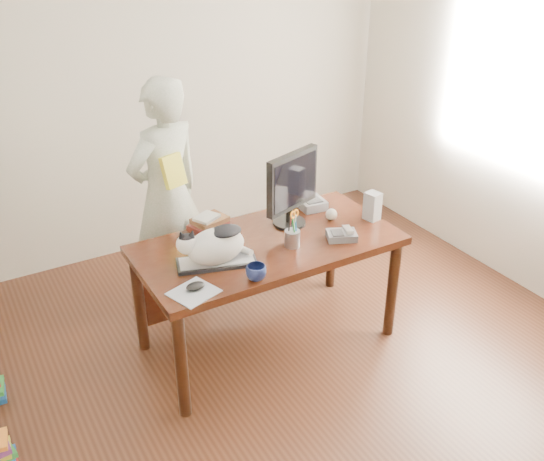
{
  "coord_description": "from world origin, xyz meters",
  "views": [
    {
      "loc": [
        -1.6,
        -2.2,
        2.55
      ],
      "look_at": [
        0.0,
        0.55,
        0.85
      ],
      "focal_mm": 40.0,
      "sensor_mm": 36.0,
      "label": 1
    }
  ],
  "objects_px": {
    "speaker": "(372,206)",
    "cat": "(213,245)",
    "monitor": "(292,185)",
    "calculator": "(310,202)",
    "coffee_mug": "(256,273)",
    "phone": "(342,235)",
    "book_stack": "(209,222)",
    "mouse": "(195,286)",
    "keyboard": "(217,262)",
    "desk": "(262,257)",
    "person": "(167,195)",
    "pen_cup": "(292,236)",
    "baseball": "(331,214)"
  },
  "relations": [
    {
      "from": "monitor",
      "to": "phone",
      "type": "relative_size",
      "value": 2.26
    },
    {
      "from": "speaker",
      "to": "person",
      "type": "xyz_separation_m",
      "value": [
        -1.07,
        0.9,
        -0.03
      ]
    },
    {
      "from": "desk",
      "to": "coffee_mug",
      "type": "distance_m",
      "value": 0.53
    },
    {
      "from": "desk",
      "to": "book_stack",
      "type": "height_order",
      "value": "book_stack"
    },
    {
      "from": "monitor",
      "to": "mouse",
      "type": "height_order",
      "value": "monitor"
    },
    {
      "from": "mouse",
      "to": "coffee_mug",
      "type": "height_order",
      "value": "coffee_mug"
    },
    {
      "from": "desk",
      "to": "mouse",
      "type": "relative_size",
      "value": 13.39
    },
    {
      "from": "monitor",
      "to": "phone",
      "type": "height_order",
      "value": "monitor"
    },
    {
      "from": "phone",
      "to": "pen_cup",
      "type": "bearing_deg",
      "value": -168.83
    },
    {
      "from": "baseball",
      "to": "person",
      "type": "height_order",
      "value": "person"
    },
    {
      "from": "phone",
      "to": "calculator",
      "type": "relative_size",
      "value": 0.91
    },
    {
      "from": "pen_cup",
      "to": "calculator",
      "type": "relative_size",
      "value": 1.0
    },
    {
      "from": "mouse",
      "to": "calculator",
      "type": "distance_m",
      "value": 1.22
    },
    {
      "from": "coffee_mug",
      "to": "person",
      "type": "distance_m",
      "value": 1.16
    },
    {
      "from": "monitor",
      "to": "book_stack",
      "type": "bearing_deg",
      "value": 135.67
    },
    {
      "from": "speaker",
      "to": "calculator",
      "type": "bearing_deg",
      "value": 113.03
    },
    {
      "from": "speaker",
      "to": "cat",
      "type": "bearing_deg",
      "value": 168.64
    },
    {
      "from": "coffee_mug",
      "to": "person",
      "type": "height_order",
      "value": "person"
    },
    {
      "from": "pen_cup",
      "to": "coffee_mug",
      "type": "relative_size",
      "value": 2.1
    },
    {
      "from": "book_stack",
      "to": "coffee_mug",
      "type": "bearing_deg",
      "value": -112.74
    },
    {
      "from": "book_stack",
      "to": "speaker",
      "type": "bearing_deg",
      "value": -43.4
    },
    {
      "from": "monitor",
      "to": "calculator",
      "type": "distance_m",
      "value": 0.38
    },
    {
      "from": "coffee_mug",
      "to": "speaker",
      "type": "height_order",
      "value": "speaker"
    },
    {
      "from": "cat",
      "to": "mouse",
      "type": "xyz_separation_m",
      "value": [
        -0.2,
        -0.19,
        -0.11
      ]
    },
    {
      "from": "pen_cup",
      "to": "monitor",
      "type": "bearing_deg",
      "value": 59.14
    },
    {
      "from": "coffee_mug",
      "to": "phone",
      "type": "distance_m",
      "value": 0.7
    },
    {
      "from": "pen_cup",
      "to": "baseball",
      "type": "bearing_deg",
      "value": 22.7
    },
    {
      "from": "pen_cup",
      "to": "person",
      "type": "relative_size",
      "value": 0.15
    },
    {
      "from": "book_stack",
      "to": "calculator",
      "type": "xyz_separation_m",
      "value": [
        0.73,
        -0.07,
        -0.01
      ]
    },
    {
      "from": "keyboard",
      "to": "speaker",
      "type": "relative_size",
      "value": 2.58
    },
    {
      "from": "keyboard",
      "to": "pen_cup",
      "type": "relative_size",
      "value": 2.03
    },
    {
      "from": "keyboard",
      "to": "person",
      "type": "xyz_separation_m",
      "value": [
        0.06,
        0.9,
        0.05
      ]
    },
    {
      "from": "book_stack",
      "to": "phone",
      "type": "bearing_deg",
      "value": -59.84
    },
    {
      "from": "desk",
      "to": "phone",
      "type": "relative_size",
      "value": 7.43
    },
    {
      "from": "book_stack",
      "to": "keyboard",
      "type": "bearing_deg",
      "value": -129.16
    },
    {
      "from": "monitor",
      "to": "pen_cup",
      "type": "relative_size",
      "value": 2.06
    },
    {
      "from": "speaker",
      "to": "pen_cup",
      "type": "bearing_deg",
      "value": 172.51
    },
    {
      "from": "mouse",
      "to": "speaker",
      "type": "height_order",
      "value": "speaker"
    },
    {
      "from": "mouse",
      "to": "speaker",
      "type": "relative_size",
      "value": 0.64
    },
    {
      "from": "keyboard",
      "to": "speaker",
      "type": "height_order",
      "value": "speaker"
    },
    {
      "from": "keyboard",
      "to": "calculator",
      "type": "height_order",
      "value": "calculator"
    },
    {
      "from": "pen_cup",
      "to": "calculator",
      "type": "distance_m",
      "value": 0.56
    },
    {
      "from": "person",
      "to": "cat",
      "type": "bearing_deg",
      "value": 67.09
    },
    {
      "from": "keyboard",
      "to": "coffee_mug",
      "type": "xyz_separation_m",
      "value": [
        0.12,
        -0.26,
        0.03
      ]
    },
    {
      "from": "desk",
      "to": "baseball",
      "type": "xyz_separation_m",
      "value": [
        0.51,
        -0.03,
        0.19
      ]
    },
    {
      "from": "cat",
      "to": "book_stack",
      "type": "relative_size",
      "value": 1.6
    },
    {
      "from": "monitor",
      "to": "coffee_mug",
      "type": "height_order",
      "value": "monitor"
    },
    {
      "from": "mouse",
      "to": "book_stack",
      "type": "height_order",
      "value": "book_stack"
    },
    {
      "from": "cat",
      "to": "baseball",
      "type": "distance_m",
      "value": 0.92
    },
    {
      "from": "cat",
      "to": "coffee_mug",
      "type": "xyz_separation_m",
      "value": [
        0.13,
        -0.26,
        -0.08
      ]
    }
  ]
}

